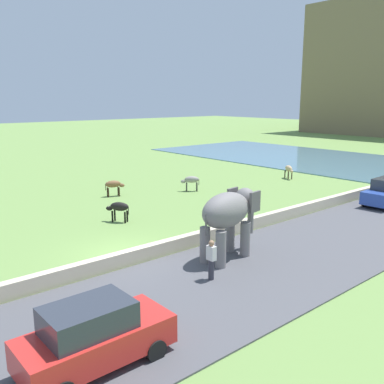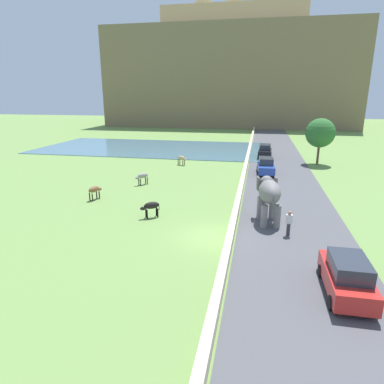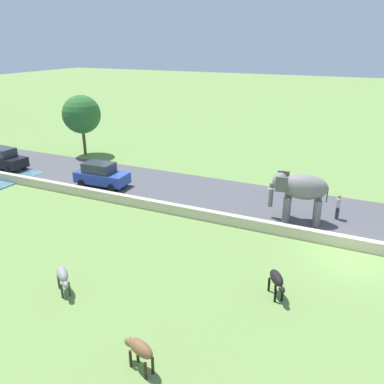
{
  "view_description": "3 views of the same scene",
  "coord_description": "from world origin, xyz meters",
  "px_view_note": "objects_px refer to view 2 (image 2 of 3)",
  "views": [
    {
      "loc": [
        15.75,
        -9.41,
        6.86
      ],
      "look_at": [
        -1.78,
        5.53,
        1.79
      ],
      "focal_mm": 39.94,
      "sensor_mm": 36.0,
      "label": 1
    },
    {
      "loc": [
        2.55,
        -18.72,
        8.41
      ],
      "look_at": [
        -2.24,
        5.24,
        1.24
      ],
      "focal_mm": 31.34,
      "sensor_mm": 36.0,
      "label": 2
    },
    {
      "loc": [
        -19.04,
        -0.22,
        10.3
      ],
      "look_at": [
        0.66,
        8.97,
        1.91
      ],
      "focal_mm": 37.01,
      "sensor_mm": 36.0,
      "label": 3
    }
  ],
  "objects_px": {
    "elephant": "(269,194)",
    "cow_grey": "(142,176)",
    "car_black": "(265,151)",
    "car_red": "(347,276)",
    "car_blue": "(266,166)",
    "cow_tan": "(182,158)",
    "cow_brown": "(95,190)",
    "cow_black": "(151,206)",
    "person_beside_elephant": "(289,223)"
  },
  "relations": [
    {
      "from": "cow_brown",
      "to": "cow_black",
      "type": "distance_m",
      "value": 6.63
    },
    {
      "from": "car_black",
      "to": "cow_grey",
      "type": "distance_m",
      "value": 20.56
    },
    {
      "from": "car_red",
      "to": "cow_black",
      "type": "bearing_deg",
      "value": 146.46
    },
    {
      "from": "cow_grey",
      "to": "cow_tan",
      "type": "xyz_separation_m",
      "value": [
        1.59,
        9.8,
        0.0
      ]
    },
    {
      "from": "car_blue",
      "to": "cow_brown",
      "type": "height_order",
      "value": "car_blue"
    },
    {
      "from": "cow_brown",
      "to": "cow_grey",
      "type": "bearing_deg",
      "value": 66.75
    },
    {
      "from": "person_beside_elephant",
      "to": "car_black",
      "type": "height_order",
      "value": "car_black"
    },
    {
      "from": "elephant",
      "to": "car_black",
      "type": "height_order",
      "value": "elephant"
    },
    {
      "from": "cow_grey",
      "to": "cow_tan",
      "type": "height_order",
      "value": "same"
    },
    {
      "from": "elephant",
      "to": "cow_black",
      "type": "bearing_deg",
      "value": -175.26
    },
    {
      "from": "cow_tan",
      "to": "cow_brown",
      "type": "bearing_deg",
      "value": -104.37
    },
    {
      "from": "cow_brown",
      "to": "cow_black",
      "type": "bearing_deg",
      "value": -27.97
    },
    {
      "from": "cow_grey",
      "to": "car_red",
      "type": "bearing_deg",
      "value": -46.92
    },
    {
      "from": "car_blue",
      "to": "cow_grey",
      "type": "height_order",
      "value": "car_blue"
    },
    {
      "from": "car_black",
      "to": "cow_tan",
      "type": "height_order",
      "value": "car_black"
    },
    {
      "from": "car_blue",
      "to": "cow_tan",
      "type": "bearing_deg",
      "value": 163.36
    },
    {
      "from": "person_beside_elephant",
      "to": "car_black",
      "type": "bearing_deg",
      "value": 92.52
    },
    {
      "from": "person_beside_elephant",
      "to": "cow_grey",
      "type": "distance_m",
      "value": 16.2
    },
    {
      "from": "car_red",
      "to": "cow_grey",
      "type": "bearing_deg",
      "value": 133.08
    },
    {
      "from": "person_beside_elephant",
      "to": "car_red",
      "type": "bearing_deg",
      "value": -71.69
    },
    {
      "from": "elephant",
      "to": "cow_grey",
      "type": "distance_m",
      "value": 14.01
    },
    {
      "from": "car_black",
      "to": "cow_black",
      "type": "xyz_separation_m",
      "value": [
        -8.07,
        -25.33,
        -0.06
      ]
    },
    {
      "from": "cow_grey",
      "to": "cow_tan",
      "type": "distance_m",
      "value": 9.93
    },
    {
      "from": "elephant",
      "to": "person_beside_elephant",
      "type": "relative_size",
      "value": 2.18
    },
    {
      "from": "person_beside_elephant",
      "to": "cow_black",
      "type": "xyz_separation_m",
      "value": [
        -9.25,
        1.49,
        -0.04
      ]
    },
    {
      "from": "person_beside_elephant",
      "to": "cow_brown",
      "type": "bearing_deg",
      "value": 163.08
    },
    {
      "from": "car_black",
      "to": "cow_grey",
      "type": "xyz_separation_m",
      "value": [
        -11.66,
        -16.93,
        -0.06
      ]
    },
    {
      "from": "cow_brown",
      "to": "cow_black",
      "type": "xyz_separation_m",
      "value": [
        5.86,
        -3.11,
        0.0
      ]
    },
    {
      "from": "car_blue",
      "to": "cow_brown",
      "type": "xyz_separation_m",
      "value": [
        -13.92,
        -12.08,
        -0.06
      ]
    },
    {
      "from": "cow_grey",
      "to": "car_blue",
      "type": "bearing_deg",
      "value": 30.24
    },
    {
      "from": "car_black",
      "to": "cow_tan",
      "type": "distance_m",
      "value": 12.33
    },
    {
      "from": "car_black",
      "to": "cow_tan",
      "type": "bearing_deg",
      "value": -144.68
    },
    {
      "from": "car_blue",
      "to": "cow_black",
      "type": "distance_m",
      "value": 17.2
    },
    {
      "from": "car_black",
      "to": "cow_brown",
      "type": "bearing_deg",
      "value": -122.09
    },
    {
      "from": "car_blue",
      "to": "elephant",
      "type": "bearing_deg",
      "value": -90.12
    },
    {
      "from": "elephant",
      "to": "cow_grey",
      "type": "relative_size",
      "value": 2.74
    },
    {
      "from": "person_beside_elephant",
      "to": "car_black",
      "type": "relative_size",
      "value": 0.4
    },
    {
      "from": "car_black",
      "to": "person_beside_elephant",
      "type": "bearing_deg",
      "value": -87.48
    },
    {
      "from": "car_blue",
      "to": "cow_grey",
      "type": "bearing_deg",
      "value": -149.76
    },
    {
      "from": "car_blue",
      "to": "cow_tan",
      "type": "distance_m",
      "value": 10.5
    },
    {
      "from": "cow_brown",
      "to": "cow_tan",
      "type": "height_order",
      "value": "same"
    },
    {
      "from": "person_beside_elephant",
      "to": "cow_tan",
      "type": "relative_size",
      "value": 1.19
    },
    {
      "from": "car_blue",
      "to": "cow_black",
      "type": "xyz_separation_m",
      "value": [
        -8.07,
        -15.19,
        -0.06
      ]
    },
    {
      "from": "person_beside_elephant",
      "to": "car_red",
      "type": "xyz_separation_m",
      "value": [
        1.97,
        -5.95,
        0.03
      ]
    },
    {
      "from": "elephant",
      "to": "car_black",
      "type": "relative_size",
      "value": 0.87
    },
    {
      "from": "car_blue",
      "to": "cow_brown",
      "type": "distance_m",
      "value": 18.43
    },
    {
      "from": "car_black",
      "to": "car_red",
      "type": "bearing_deg",
      "value": -84.51
    },
    {
      "from": "cow_grey",
      "to": "car_black",
      "type": "bearing_deg",
      "value": 55.45
    },
    {
      "from": "cow_grey",
      "to": "cow_tan",
      "type": "relative_size",
      "value": 0.95
    },
    {
      "from": "car_red",
      "to": "cow_tan",
      "type": "height_order",
      "value": "car_red"
    }
  ]
}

